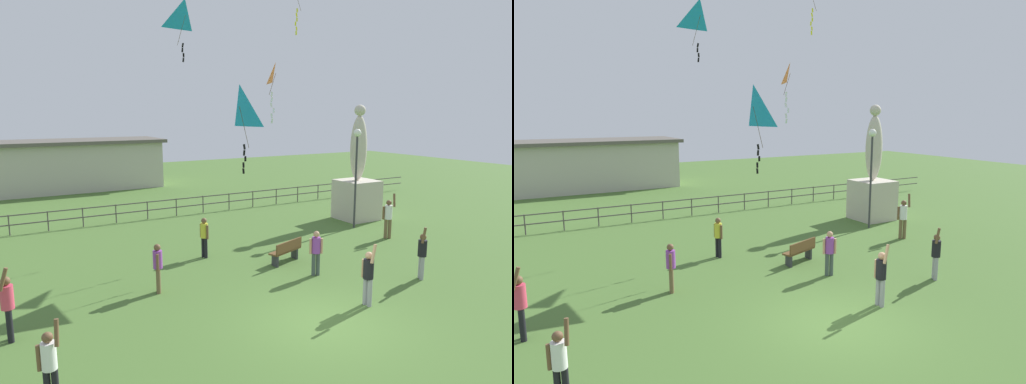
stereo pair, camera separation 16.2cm
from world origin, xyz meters
TOP-DOWN VIEW (x-y plane):
  - ground_plane at (0.00, 0.00)m, footprint 80.00×80.00m
  - statue_monument at (8.95, 8.68)m, footprint 1.86×1.86m
  - lamppost at (7.60, 7.32)m, footprint 0.36×0.36m
  - park_bench at (1.86, 4.62)m, footprint 1.55×0.89m
  - person_0 at (1.77, 0.29)m, footprint 0.30×0.50m
  - person_1 at (7.58, 5.14)m, footprint 0.48×0.47m
  - person_2 at (4.83, 0.98)m, footprint 0.37×0.43m
  - person_3 at (-6.65, -0.14)m, footprint 0.43×0.34m
  - person_4 at (1.98, 3.01)m, footprint 0.44×0.29m
  - person_5 at (-3.15, 4.22)m, footprint 0.29×0.45m
  - person_6 at (-7.24, 3.08)m, footprint 0.32×0.51m
  - person_7 at (-0.53, 6.68)m, footprint 0.29×0.46m
  - kite_2 at (0.49, 5.68)m, footprint 0.76×1.25m
  - kite_3 at (0.85, 11.57)m, footprint 1.32×1.23m
  - kite_4 at (3.15, 7.51)m, footprint 0.64×1.06m
  - waterfront_railing at (-0.40, 14.00)m, footprint 36.04×0.06m
  - pavilion_building at (-2.54, 26.00)m, footprint 12.87×5.15m

SIDE VIEW (x-z plane):
  - ground_plane at x=0.00m, z-range 0.00..0.00m
  - park_bench at x=1.86m, z-range 0.04..0.89m
  - waterfront_railing at x=-0.40m, z-range 0.15..1.10m
  - person_3 at x=-6.65m, z-range 0.00..1.77m
  - person_5 at x=-3.15m, z-range 0.12..1.67m
  - person_4 at x=1.98m, z-range 0.12..1.67m
  - person_7 at x=-0.53m, z-range 0.12..1.68m
  - person_2 at x=4.83m, z-range 0.00..1.82m
  - person_0 at x=1.77m, z-range 0.00..1.89m
  - person_6 at x=-7.24m, z-range 0.00..1.94m
  - person_1 at x=7.58m, z-range 0.00..2.02m
  - statue_monument at x=8.95m, z-range -1.20..4.68m
  - pavilion_building at x=-2.54m, z-range 0.02..3.57m
  - lamppost at x=7.60m, z-range 1.04..5.78m
  - kite_2 at x=0.49m, z-range 4.05..7.22m
  - kite_4 at x=3.15m, z-range 5.74..8.23m
  - kite_3 at x=0.85m, z-range 8.47..11.13m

